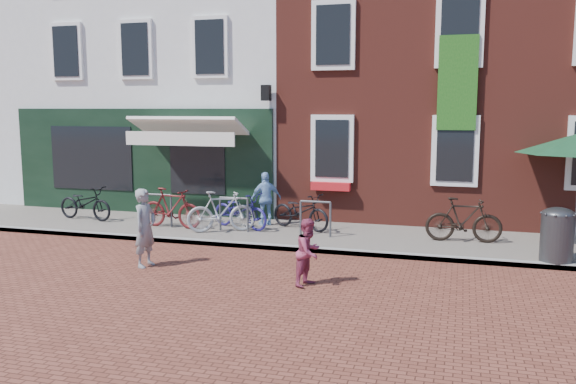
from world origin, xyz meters
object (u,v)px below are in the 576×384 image
(cafe_person, at_px, (266,199))
(bicycle_4, at_px, (301,211))
(bicycle_0, at_px, (85,203))
(bicycle_2, at_px, (240,210))
(litter_bin, at_px, (557,232))
(woman, at_px, (145,228))
(bicycle_5, at_px, (464,220))
(boy, at_px, (309,252))
(bicycle_1, at_px, (171,208))
(bicycle_3, at_px, (221,212))

(cafe_person, xyz_separation_m, bicycle_4, (0.97, -0.25, -0.23))
(bicycle_0, xyz_separation_m, bicycle_2, (4.31, 0.09, 0.00))
(litter_bin, xyz_separation_m, woman, (-7.56, -2.21, 0.08))
(litter_bin, height_order, bicycle_5, litter_bin)
(bicycle_5, bearing_deg, bicycle_4, 81.50)
(bicycle_0, bearing_deg, bicycle_5, -81.16)
(woman, relative_size, boy, 1.30)
(litter_bin, height_order, bicycle_1, litter_bin)
(bicycle_1, bearing_deg, bicycle_2, -71.21)
(bicycle_0, bearing_deg, litter_bin, -87.47)
(litter_bin, relative_size, bicycle_5, 0.68)
(cafe_person, bearing_deg, bicycle_4, 129.42)
(cafe_person, xyz_separation_m, bicycle_2, (-0.47, -0.56, -0.23))
(bicycle_4, distance_m, bicycle_5, 3.80)
(woman, xyz_separation_m, bicycle_2, (0.61, 3.48, -0.21))
(bicycle_1, distance_m, bicycle_5, 6.89)
(bicycle_1, bearing_deg, boy, -123.05)
(bicycle_2, height_order, bicycle_3, bicycle_3)
(woman, distance_m, bicycle_2, 3.54)
(bicycle_4, bearing_deg, bicycle_1, 127.21)
(cafe_person, bearing_deg, woman, 38.79)
(boy, relative_size, bicycle_5, 0.71)
(bicycle_3, bearing_deg, litter_bin, -124.12)
(cafe_person, relative_size, bicycle_2, 0.80)
(litter_bin, bearing_deg, bicycle_0, 174.04)
(bicycle_4, bearing_deg, litter_bin, -81.72)
(boy, bearing_deg, bicycle_3, 61.01)
(litter_bin, distance_m, bicycle_2, 7.07)
(litter_bin, distance_m, bicycle_4, 5.73)
(bicycle_0, height_order, bicycle_2, same)
(woman, distance_m, bicycle_4, 4.31)
(boy, distance_m, bicycle_2, 4.65)
(boy, bearing_deg, litter_bin, -40.64)
(bicycle_3, height_order, bicycle_4, bicycle_3)
(litter_bin, relative_size, woman, 0.74)
(bicycle_3, bearing_deg, bicycle_5, -113.12)
(cafe_person, distance_m, bicycle_0, 4.84)
(bicycle_2, bearing_deg, cafe_person, -19.19)
(woman, distance_m, bicycle_0, 5.02)
(litter_bin, bearing_deg, boy, -149.30)
(bicycle_3, relative_size, bicycle_5, 1.00)
(boy, relative_size, cafe_person, 0.87)
(cafe_person, bearing_deg, bicycle_0, -28.46)
(litter_bin, distance_m, bicycle_5, 2.12)
(cafe_person, height_order, bicycle_3, cafe_person)
(bicycle_1, height_order, bicycle_2, bicycle_1)
(woman, relative_size, bicycle_1, 0.92)
(woman, xyz_separation_m, bicycle_3, (0.34, 2.94, -0.16))
(bicycle_0, bearing_deg, woman, -123.97)
(bicycle_0, relative_size, bicycle_4, 1.00)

